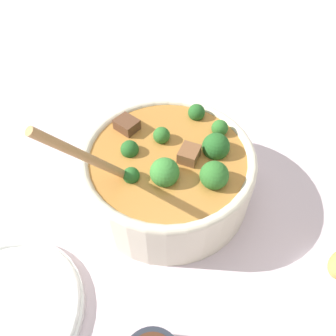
# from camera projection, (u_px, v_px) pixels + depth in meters

# --- Properties ---
(ground_plane) EXTENTS (4.00, 4.00, 0.00)m
(ground_plane) POSITION_uv_depth(u_px,v_px,m) (168.00, 192.00, 0.58)
(ground_plane) COLOR silver
(stew_bowl) EXTENTS (0.31, 0.27, 0.24)m
(stew_bowl) POSITION_uv_depth(u_px,v_px,m) (168.00, 170.00, 0.53)
(stew_bowl) COLOR beige
(stew_bowl) RESTS_ON ground_plane
(empty_plate) EXTENTS (0.22, 0.22, 0.02)m
(empty_plate) POSITION_uv_depth(u_px,v_px,m) (1.00, 314.00, 0.44)
(empty_plate) COLOR white
(empty_plate) RESTS_ON ground_plane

